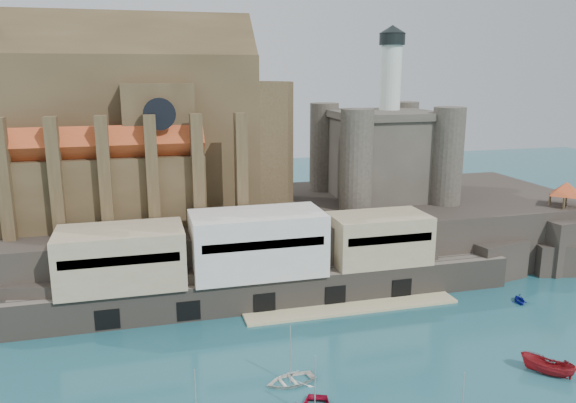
% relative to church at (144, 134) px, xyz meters
% --- Properties ---
extents(ground, '(300.00, 300.00, 0.00)m').
position_rel_church_xyz_m(ground, '(24.13, -41.85, -22.13)').
color(ground, '#1A4C56').
rests_on(ground, ground).
extents(promontory, '(100.00, 36.00, 10.00)m').
position_rel_church_xyz_m(promontory, '(23.94, -2.48, -17.20)').
color(promontory, black).
rests_on(promontory, ground).
extents(quay, '(70.00, 12.00, 13.05)m').
position_rel_church_xyz_m(quay, '(13.94, -18.78, -16.06)').
color(quay, '#61584D').
rests_on(quay, ground).
extents(church, '(47.00, 25.93, 30.51)m').
position_rel_church_xyz_m(church, '(0.00, 0.00, 0.00)').
color(church, '#463620').
rests_on(church, promontory).
extents(castle_keep, '(21.20, 21.20, 29.30)m').
position_rel_church_xyz_m(castle_keep, '(40.21, -0.78, -3.81)').
color(castle_keep, '#403B32').
rests_on(castle_keep, promontory).
extents(rock_outcrop, '(14.50, 10.50, 8.70)m').
position_rel_church_xyz_m(rock_outcrop, '(66.13, -16.01, -18.11)').
color(rock_outcrop, black).
rests_on(rock_outcrop, ground).
extents(pavilion, '(6.40, 6.40, 5.40)m').
position_rel_church_xyz_m(pavilion, '(66.13, -15.85, -9.40)').
color(pavilion, '#463620').
rests_on(pavilion, rock_outcrop).
extents(boat_5, '(2.99, 2.99, 5.56)m').
position_rel_church_xyz_m(boat_5, '(40.14, -45.03, -22.13)').
color(boat_5, maroon).
rests_on(boat_5, ground).
extents(boat_6, '(1.79, 4.01, 5.43)m').
position_rel_church_xyz_m(boat_6, '(13.02, -39.62, -22.13)').
color(boat_6, white).
rests_on(boat_6, ground).
extents(boat_7, '(2.83, 2.15, 2.91)m').
position_rel_church_xyz_m(boat_7, '(49.61, -27.88, -22.13)').
color(boat_7, '#11169A').
rests_on(boat_7, ground).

